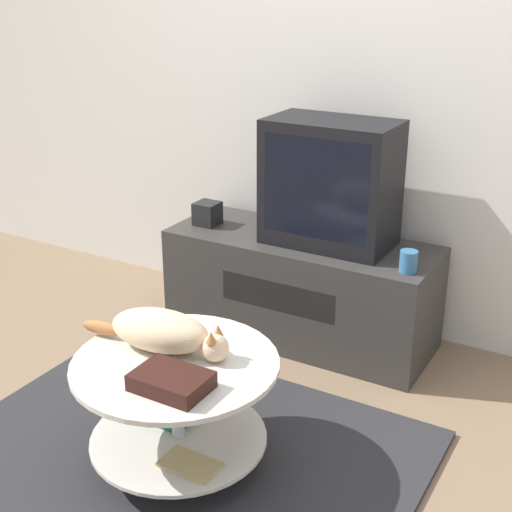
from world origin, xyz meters
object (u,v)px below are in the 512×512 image
Objects in this scene: tv at (330,183)px; dvd_box at (171,381)px; speaker at (207,213)px; cat at (163,332)px.

dvd_box is at bearing -88.01° from tv.
tv is 5.09× the size of speaker.
speaker is at bearing 118.81° from dvd_box.
speaker reaches higher than dvd_box.
speaker is at bearing -174.28° from tv.
speaker is 0.47× the size of dvd_box.
cat reaches higher than dvd_box.
cat is at bearing -64.25° from speaker.
cat is (-0.13, -1.05, -0.27)m from tv.
tv reaches higher than dvd_box.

